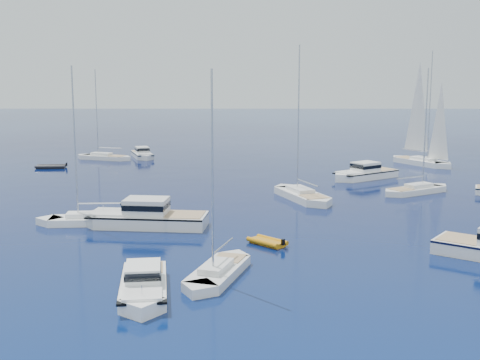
# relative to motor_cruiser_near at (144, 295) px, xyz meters

# --- Properties ---
(ground) EXTENTS (400.00, 400.00, 0.00)m
(ground) POSITION_rel_motor_cruiser_near_xyz_m (6.42, 3.50, 0.00)
(ground) COLOR navy
(ground) RESTS_ON ground
(motor_cruiser_near) EXTENTS (3.87, 9.21, 2.34)m
(motor_cruiser_near) POSITION_rel_motor_cruiser_near_xyz_m (0.00, 0.00, 0.00)
(motor_cruiser_near) COLOR white
(motor_cruiser_near) RESTS_ON ground
(motor_cruiser_centre) EXTENTS (12.29, 4.88, 3.14)m
(motor_cruiser_centre) POSITION_rel_motor_cruiser_near_xyz_m (-2.63, 16.94, 0.00)
(motor_cruiser_centre) COLOR silver
(motor_cruiser_centre) RESTS_ON ground
(motor_cruiser_distant) EXTENTS (10.21, 8.45, 2.69)m
(motor_cruiser_distant) POSITION_rel_motor_cruiser_near_xyz_m (21.13, 41.87, 0.00)
(motor_cruiser_distant) COLOR white
(motor_cruiser_distant) RESTS_ON ground
(motor_cruiser_horizon) EXTENTS (5.13, 8.71, 2.19)m
(motor_cruiser_horizon) POSITION_rel_motor_cruiser_near_xyz_m (-9.92, 61.76, 0.00)
(motor_cruiser_horizon) COLOR silver
(motor_cruiser_horizon) RESTS_ON ground
(sailboat_fore) EXTENTS (5.10, 9.69, 13.80)m
(sailboat_fore) POSITION_rel_motor_cruiser_near_xyz_m (4.29, 3.36, 0.00)
(sailboat_fore) COLOR silver
(sailboat_fore) RESTS_ON ground
(sailboat_mid_r) EXTENTS (6.74, 11.60, 16.59)m
(sailboat_mid_r) POSITION_rel_motor_cruiser_near_xyz_m (12.11, 28.98, 0.00)
(sailboat_mid_r) COLOR silver
(sailboat_mid_r) RESTS_ON ground
(sailboat_mid_l) EXTENTS (9.82, 3.20, 14.21)m
(sailboat_mid_l) POSITION_rel_motor_cruiser_near_xyz_m (-7.55, 17.75, 0.00)
(sailboat_mid_l) COLOR white
(sailboat_mid_l) RESTS_ON ground
(sailboat_centre) EXTENTS (9.53, 7.14, 14.15)m
(sailboat_centre) POSITION_rel_motor_cruiser_near_xyz_m (25.06, 32.33, 0.00)
(sailboat_centre) COLOR white
(sailboat_centre) RESTS_ON ground
(sailboat_sails_r) EXTENTS (8.51, 11.34, 16.85)m
(sailboat_sails_r) POSITION_rel_motor_cruiser_near_xyz_m (31.78, 54.34, 0.00)
(sailboat_sails_r) COLOR white
(sailboat_sails_r) RESTS_ON ground
(sailboat_far_l) EXTENTS (9.98, 5.54, 14.24)m
(sailboat_far_l) POSITION_rel_motor_cruiser_near_xyz_m (-15.57, 59.65, 0.00)
(sailboat_far_l) COLOR white
(sailboat_far_l) RESTS_ON ground
(tender_yellow) EXTENTS (3.56, 3.56, 0.95)m
(tender_yellow) POSITION_rel_motor_cruiser_near_xyz_m (7.78, 11.12, 0.00)
(tender_yellow) COLOR #C1790B
(tender_yellow) RESTS_ON ground
(tender_grey_far) EXTENTS (4.50, 2.70, 0.95)m
(tender_grey_far) POSITION_rel_motor_cruiser_near_xyz_m (-20.97, 50.63, 0.00)
(tender_grey_far) COLOR black
(tender_grey_far) RESTS_ON ground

